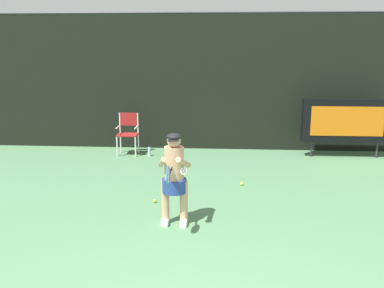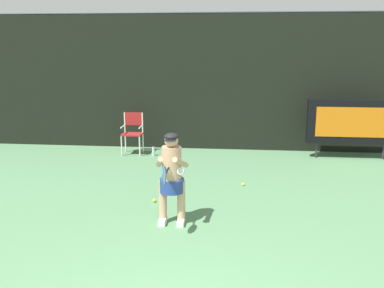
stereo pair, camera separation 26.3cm
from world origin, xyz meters
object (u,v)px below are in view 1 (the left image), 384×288
at_px(tennis_player, 174,175).
at_px(tennis_ball_loose, 155,201).
at_px(tennis_racket, 168,176).
at_px(umpire_chair, 128,131).
at_px(scoreboard, 346,121).
at_px(water_bottle, 149,152).
at_px(tennis_ball_spare, 242,184).

relative_size(tennis_player, tennis_ball_loose, 22.10).
bearing_deg(tennis_racket, tennis_ball_loose, 105.99).
height_order(umpire_chair, tennis_racket, tennis_racket).
bearing_deg(tennis_player, scoreboard, 49.09).
bearing_deg(water_bottle, tennis_ball_spare, -43.94).
xyz_separation_m(umpire_chair, water_bottle, (0.58, -0.19, -0.50)).
xyz_separation_m(umpire_chair, tennis_player, (1.70, -4.41, 0.21)).
height_order(scoreboard, tennis_racket, scoreboard).
relative_size(umpire_chair, water_bottle, 4.08).
bearing_deg(scoreboard, tennis_ball_spare, -137.69).
xyz_separation_m(scoreboard, tennis_player, (-3.88, -4.48, -0.12)).
bearing_deg(tennis_player, tennis_ball_loose, 117.50).
bearing_deg(scoreboard, umpire_chair, -179.29).
xyz_separation_m(water_bottle, tennis_ball_loose, (0.65, -3.32, -0.09)).
xyz_separation_m(scoreboard, tennis_racket, (-3.90, -5.06, 0.04)).
bearing_deg(water_bottle, tennis_player, -75.18).
xyz_separation_m(umpire_chair, tennis_racket, (1.68, -4.99, 0.37)).
height_order(water_bottle, tennis_player, tennis_player).
xyz_separation_m(water_bottle, tennis_ball_spare, (2.29, -2.21, -0.09)).
bearing_deg(tennis_ball_spare, water_bottle, 136.06).
bearing_deg(tennis_racket, scoreboard, 51.49).
relative_size(water_bottle, tennis_racket, 0.44).
height_order(scoreboard, umpire_chair, scoreboard).
bearing_deg(tennis_racket, water_bottle, 101.99).
bearing_deg(scoreboard, tennis_racket, -127.63).
distance_m(umpire_chair, water_bottle, 0.79).
xyz_separation_m(tennis_player, tennis_ball_spare, (1.17, 2.01, -0.79)).
distance_m(scoreboard, tennis_player, 5.93).
distance_m(umpire_chair, tennis_ball_loose, 3.77).
distance_m(water_bottle, tennis_ball_loose, 3.38).
xyz_separation_m(tennis_player, tennis_racket, (-0.02, -0.58, 0.16)).
bearing_deg(umpire_chair, scoreboard, 0.71).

